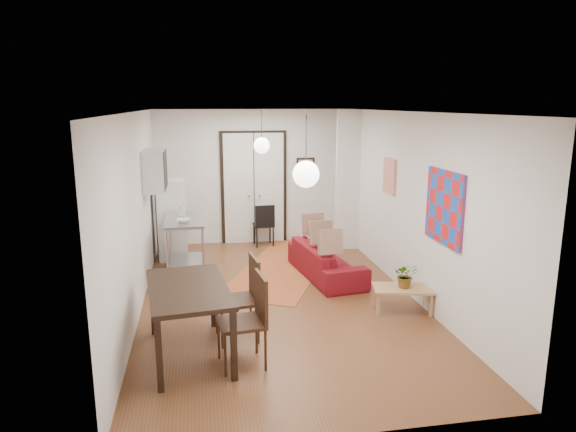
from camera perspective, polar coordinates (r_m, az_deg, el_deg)
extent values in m
plane|color=brown|center=(8.23, -1.03, -9.13)|extent=(7.00, 7.00, 0.00)
cube|color=white|center=(7.65, -1.12, 11.50)|extent=(4.20, 7.00, 0.02)
cube|color=silver|center=(11.24, -3.85, 4.36)|extent=(4.20, 0.02, 2.90)
cube|color=silver|center=(4.51, 5.90, -8.07)|extent=(4.20, 0.02, 2.90)
cube|color=silver|center=(7.78, -16.54, 0.23)|extent=(0.02, 7.00, 2.90)
cube|color=silver|center=(8.39, 13.24, 1.29)|extent=(0.02, 7.00, 2.90)
cube|color=silver|center=(11.23, -3.80, 3.06)|extent=(1.44, 0.06, 2.50)
cube|color=silver|center=(10.67, 6.66, 3.87)|extent=(0.50, 0.10, 2.90)
cube|color=silver|center=(9.16, -14.57, 4.99)|extent=(0.35, 1.00, 0.70)
cube|color=red|center=(7.23, 16.99, 0.93)|extent=(0.05, 1.00, 1.00)
cube|color=#F2E6CA|center=(9.06, 11.23, 4.43)|extent=(0.05, 0.50, 0.60)
cube|color=red|center=(11.37, 1.96, 5.23)|extent=(0.40, 0.03, 0.50)
cube|color=#975D3F|center=(9.66, -15.26, 5.62)|extent=(0.03, 0.44, 0.54)
sphere|color=white|center=(9.67, -2.95, 7.82)|extent=(0.30, 0.30, 0.30)
cylinder|color=black|center=(9.64, -2.97, 10.19)|extent=(0.01, 0.01, 0.50)
sphere|color=white|center=(5.74, 2.00, 4.66)|extent=(0.30, 0.30, 0.30)
cylinder|color=black|center=(5.70, 2.03, 8.65)|extent=(0.01, 0.01, 0.50)
cube|color=#BB5C2E|center=(9.70, -0.52, -5.70)|extent=(2.78, 3.89, 0.01)
imported|color=maroon|center=(9.16, 4.25, -4.95)|extent=(1.05, 2.09, 0.58)
cube|color=tan|center=(7.79, 12.63, -7.88)|extent=(0.93, 0.64, 0.04)
cube|color=tan|center=(7.57, 10.42, -9.95)|extent=(0.06, 0.06, 0.34)
cube|color=tan|center=(7.85, 15.69, -9.38)|extent=(0.06, 0.06, 0.34)
cube|color=tan|center=(7.89, 9.46, -8.94)|extent=(0.06, 0.06, 0.34)
cube|color=tan|center=(8.17, 14.54, -8.44)|extent=(0.06, 0.06, 0.34)
imported|color=#38632C|center=(7.74, 12.94, -6.44)|extent=(0.38, 0.35, 0.37)
cube|color=#ABAEB0|center=(9.24, -11.42, -0.40)|extent=(0.68, 1.35, 0.04)
cube|color=#ABAEB0|center=(9.45, -11.21, -5.18)|extent=(0.64, 1.31, 0.03)
cylinder|color=#ABAEB0|center=(8.77, -13.31, -4.60)|extent=(0.04, 0.04, 1.01)
cylinder|color=#ABAEB0|center=(8.75, -9.42, -4.47)|extent=(0.04, 0.04, 1.01)
cylinder|color=#ABAEB0|center=(9.99, -12.92, -2.49)|extent=(0.04, 0.04, 1.01)
cylinder|color=#ABAEB0|center=(9.97, -9.51, -2.37)|extent=(0.04, 0.04, 1.01)
imported|color=white|center=(8.94, -11.47, -0.50)|extent=(0.24, 0.24, 0.06)
imported|color=#52A7B2|center=(9.46, -11.72, 0.69)|extent=(0.10, 0.10, 0.21)
cube|color=silver|center=(10.34, -12.88, -0.37)|extent=(0.63, 0.63, 1.58)
cube|color=black|center=(6.30, -11.06, -7.94)|extent=(1.10, 1.70, 0.06)
cube|color=black|center=(5.82, -15.05, -14.71)|extent=(0.08, 0.08, 0.82)
cube|color=black|center=(5.80, -6.90, -14.47)|extent=(0.08, 0.08, 0.82)
cube|color=black|center=(7.17, -14.06, -9.33)|extent=(0.08, 0.08, 0.82)
cube|color=black|center=(7.15, -7.58, -9.11)|extent=(0.08, 0.08, 0.82)
cube|color=#3A2412|center=(6.76, -5.74, -9.34)|extent=(0.58, 0.56, 0.04)
cube|color=#3A2412|center=(6.88, -5.94, -6.32)|extent=(0.10, 0.50, 0.55)
cylinder|color=#3A2412|center=(6.64, -7.48, -12.28)|extent=(0.03, 0.03, 0.53)
cylinder|color=#3A2412|center=(6.66, -3.59, -12.08)|extent=(0.03, 0.03, 0.53)
cylinder|color=#3A2412|center=(7.06, -7.66, -10.71)|extent=(0.03, 0.03, 0.53)
cylinder|color=#3A2412|center=(7.09, -4.02, -10.53)|extent=(0.03, 0.03, 0.53)
cube|color=#3A2412|center=(6.11, -5.23, -11.76)|extent=(0.58, 0.56, 0.04)
cube|color=#3A2412|center=(6.23, -5.47, -8.38)|extent=(0.10, 0.50, 0.55)
cylinder|color=#3A2412|center=(6.01, -7.16, -15.05)|extent=(0.03, 0.03, 0.53)
cylinder|color=#3A2412|center=(6.04, -2.82, -14.81)|extent=(0.03, 0.03, 0.53)
cylinder|color=#3A2412|center=(6.42, -7.38, -13.15)|extent=(0.03, 0.03, 0.53)
cylinder|color=#3A2412|center=(6.45, -3.35, -12.94)|extent=(0.03, 0.03, 0.53)
cube|color=black|center=(11.10, -2.74, -1.00)|extent=(0.44, 0.44, 0.04)
cube|color=black|center=(11.23, -2.88, 0.43)|extent=(0.42, 0.07, 0.45)
cylinder|color=black|center=(10.96, -3.54, -2.39)|extent=(0.03, 0.03, 0.45)
cylinder|color=black|center=(11.01, -1.69, -2.31)|extent=(0.03, 0.03, 0.45)
cylinder|color=black|center=(11.31, -3.75, -1.93)|extent=(0.03, 0.03, 0.45)
cylinder|color=black|center=(11.35, -1.95, -1.86)|extent=(0.03, 0.03, 0.45)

